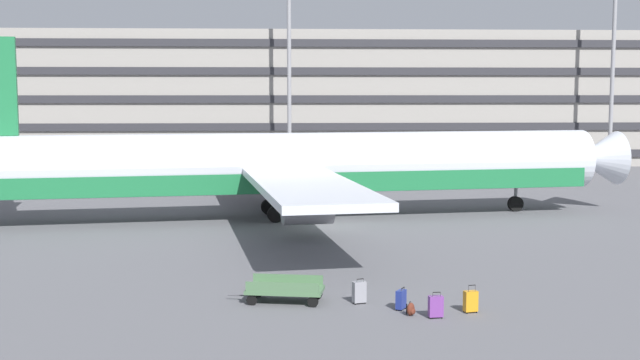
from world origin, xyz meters
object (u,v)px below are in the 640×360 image
at_px(suitcase_purple, 401,299).
at_px(backpack_red, 411,309).
at_px(suitcase_teal, 359,292).
at_px(suitcase_black, 471,301).
at_px(airliner, 289,166).
at_px(baggage_cart, 285,290).
at_px(suitcase_laid_flat, 436,306).

xyz_separation_m(suitcase_purple, backpack_red, (0.22, -0.72, -0.15)).
distance_m(suitcase_teal, backpack_red, 2.19).
height_order(suitcase_black, backpack_red, suitcase_black).
relative_size(airliner, suitcase_black, 43.47).
bearing_deg(backpack_red, suitcase_purple, 106.89).
bearing_deg(suitcase_teal, suitcase_black, -20.31).
bearing_deg(suitcase_purple, suitcase_teal, 146.54).
height_order(backpack_red, baggage_cart, baggage_cart).
relative_size(suitcase_laid_flat, backpack_red, 1.82).
bearing_deg(suitcase_laid_flat, suitcase_black, 24.89).
distance_m(suitcase_black, backpack_red, 2.02).
height_order(airliner, suitcase_laid_flat, airliner).
bearing_deg(baggage_cart, suitcase_purple, -17.33).
bearing_deg(baggage_cart, suitcase_teal, -7.53).
xyz_separation_m(suitcase_black, baggage_cart, (-6.03, 1.63, 0.04)).
height_order(suitcase_teal, suitcase_purple, suitcase_teal).
distance_m(suitcase_laid_flat, suitcase_purple, 1.40).
relative_size(suitcase_teal, backpack_red, 1.85).
distance_m(backpack_red, baggage_cart, 4.47).
relative_size(suitcase_purple, suitcase_black, 0.81).
bearing_deg(suitcase_black, backpack_red, -172.11).
distance_m(suitcase_teal, suitcase_laid_flat, 2.94).
relative_size(suitcase_black, backpack_red, 1.97).
bearing_deg(baggage_cart, backpack_red, -25.31).
relative_size(backpack_red, baggage_cart, 0.14).
distance_m(suitcase_purple, backpack_red, 0.76).
xyz_separation_m(suitcase_laid_flat, suitcase_purple, (-0.96, 1.02, -0.03)).
bearing_deg(suitcase_purple, backpack_red, -73.11).
relative_size(suitcase_purple, backpack_red, 1.60).
xyz_separation_m(backpack_red, baggage_cart, (-4.03, 1.91, 0.22)).
height_order(suitcase_laid_flat, suitcase_black, suitcase_black).
distance_m(suitcase_purple, baggage_cart, 4.00).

